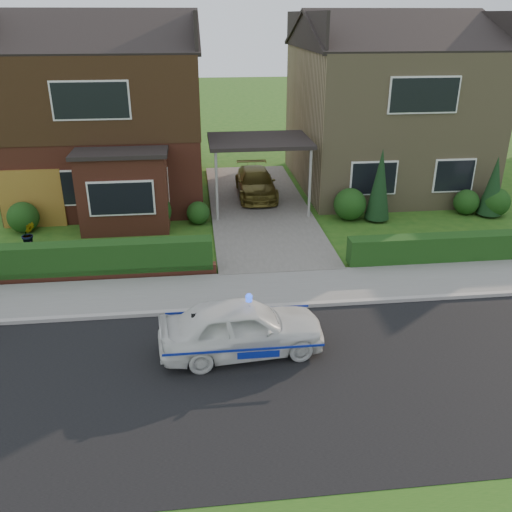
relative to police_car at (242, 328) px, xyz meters
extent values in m
plane|color=#235316|center=(1.57, -1.20, -0.63)|extent=(120.00, 120.00, 0.00)
cube|color=black|center=(1.57, -1.20, -0.63)|extent=(60.00, 6.00, 0.02)
cube|color=#9E9993|center=(1.57, 1.85, -0.57)|extent=(60.00, 0.16, 0.12)
cube|color=slate|center=(1.57, 2.90, -0.58)|extent=(60.00, 2.00, 0.10)
cube|color=#666059|center=(1.57, 9.80, -0.57)|extent=(3.80, 12.00, 0.12)
cube|color=brown|center=(-4.23, 12.80, 2.27)|extent=(7.20, 8.00, 5.80)
cube|color=white|center=(-5.82, 8.78, 0.77)|extent=(1.80, 0.08, 1.30)
cube|color=white|center=(-2.65, 8.78, 0.77)|extent=(1.60, 0.08, 1.30)
cube|color=white|center=(-4.23, 8.78, 3.77)|extent=(2.60, 0.08, 1.30)
cube|color=black|center=(-4.23, 12.80, 3.72)|extent=(7.26, 8.06, 2.90)
cube|color=brown|center=(-3.37, 8.10, 0.72)|extent=(3.00, 1.40, 2.70)
cube|color=black|center=(-3.37, 8.10, 2.14)|extent=(3.20, 1.60, 0.14)
cube|color=#8F7E58|center=(7.37, 12.80, 2.27)|extent=(7.20, 8.00, 5.80)
cube|color=white|center=(5.78, 8.78, 0.77)|extent=(1.80, 0.08, 1.30)
cube|color=white|center=(8.95, 8.78, 0.77)|extent=(1.60, 0.08, 1.30)
cube|color=white|center=(7.37, 8.78, 3.77)|extent=(2.60, 0.08, 1.30)
cube|color=black|center=(1.57, 9.80, 2.07)|extent=(3.80, 3.00, 0.14)
cylinder|color=gray|center=(-0.13, 8.40, 0.72)|extent=(0.10, 0.10, 2.70)
cylinder|color=gray|center=(3.27, 8.40, 0.72)|extent=(0.10, 0.10, 2.70)
cube|color=brown|center=(-6.68, 8.76, 0.42)|extent=(2.20, 0.10, 2.10)
cube|color=brown|center=(-4.23, 4.10, -0.45)|extent=(7.70, 0.25, 0.36)
cube|color=black|center=(-4.23, 4.25, -0.63)|extent=(7.50, 0.55, 0.90)
cube|color=black|center=(7.37, 4.15, -0.63)|extent=(7.50, 0.55, 0.80)
sphere|color=black|center=(-6.93, 8.30, -0.09)|extent=(1.08, 1.08, 1.08)
sphere|color=black|center=(-2.43, 8.10, 0.03)|extent=(1.32, 1.32, 1.32)
sphere|color=black|center=(-0.83, 8.40, -0.21)|extent=(0.84, 0.84, 0.84)
sphere|color=black|center=(4.77, 8.20, -0.03)|extent=(1.20, 1.20, 1.20)
sphere|color=black|center=(9.37, 8.30, -0.15)|extent=(0.96, 0.96, 0.96)
sphere|color=black|center=(10.37, 8.00, -0.09)|extent=(1.08, 1.08, 1.08)
cone|color=black|center=(5.77, 8.00, 0.67)|extent=(0.90, 0.90, 2.60)
cone|color=black|center=(10.17, 8.00, 0.47)|extent=(0.90, 0.90, 2.20)
imported|color=silver|center=(0.00, 0.00, 0.00)|extent=(1.82, 3.82, 1.26)
sphere|color=#193FF2|center=(0.19, 0.00, 0.71)|extent=(0.17, 0.17, 0.17)
cube|color=navy|center=(0.00, -0.75, -0.05)|extent=(3.40, 0.02, 0.05)
cube|color=navy|center=(0.00, 0.75, -0.05)|extent=(3.40, 0.02, 0.05)
ellipsoid|color=black|center=(-1.03, -0.10, 0.26)|extent=(0.22, 0.17, 0.21)
sphere|color=white|center=(-1.02, -0.16, 0.25)|extent=(0.11, 0.11, 0.11)
sphere|color=black|center=(-1.01, -0.12, 0.40)|extent=(0.13, 0.13, 0.13)
cone|color=black|center=(-1.06, -0.11, 0.47)|extent=(0.04, 0.04, 0.05)
cone|color=black|center=(-0.97, -0.11, 0.47)|extent=(0.04, 0.04, 0.05)
imported|color=brown|center=(1.59, 11.15, 0.03)|extent=(1.55, 3.77, 1.09)
imported|color=gray|center=(-3.42, 7.79, -0.26)|extent=(0.44, 0.33, 0.75)
imported|color=gray|center=(-6.41, 6.90, -0.21)|extent=(0.58, 0.54, 0.84)
imported|color=gray|center=(-5.72, 4.98, -0.20)|extent=(0.63, 0.63, 0.86)
camera|label=1|loc=(-0.86, -10.35, 6.40)|focal=38.00mm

